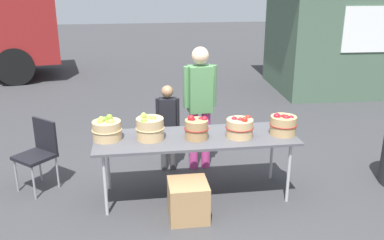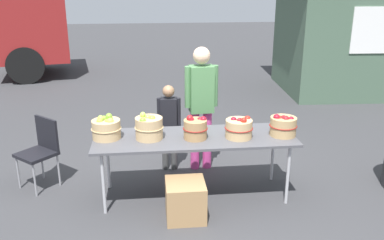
# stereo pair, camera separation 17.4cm
# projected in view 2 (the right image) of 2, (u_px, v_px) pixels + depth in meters

# --- Properties ---
(ground_plane) EXTENTS (40.00, 40.00, 0.00)m
(ground_plane) POSITION_uv_depth(u_px,v_px,m) (195.00, 195.00, 5.03)
(ground_plane) COLOR #38383A
(market_table) EXTENTS (2.30, 0.76, 0.75)m
(market_table) POSITION_uv_depth(u_px,v_px,m) (195.00, 140.00, 4.80)
(market_table) COLOR #4C4C51
(market_table) RESTS_ON ground
(apple_basket_green_0) EXTENTS (0.34, 0.34, 0.28)m
(apple_basket_green_0) POSITION_uv_depth(u_px,v_px,m) (106.00, 128.00, 4.71)
(apple_basket_green_0) COLOR tan
(apple_basket_green_0) RESTS_ON market_table
(apple_basket_green_1) EXTENTS (0.33, 0.33, 0.30)m
(apple_basket_green_1) POSITION_uv_depth(u_px,v_px,m) (149.00, 128.00, 4.70)
(apple_basket_green_1) COLOR tan
(apple_basket_green_1) RESTS_ON market_table
(apple_basket_red_0) EXTENTS (0.28, 0.28, 0.27)m
(apple_basket_red_0) POSITION_uv_depth(u_px,v_px,m) (195.00, 128.00, 4.70)
(apple_basket_red_0) COLOR #A87F51
(apple_basket_red_0) RESTS_ON market_table
(apple_basket_red_1) EXTENTS (0.32, 0.32, 0.26)m
(apple_basket_red_1) POSITION_uv_depth(u_px,v_px,m) (239.00, 128.00, 4.73)
(apple_basket_red_1) COLOR tan
(apple_basket_red_1) RESTS_ON market_table
(apple_basket_red_2) EXTENTS (0.32, 0.32, 0.26)m
(apple_basket_red_2) POSITION_uv_depth(u_px,v_px,m) (283.00, 125.00, 4.79)
(apple_basket_red_2) COLOR tan
(apple_basket_red_2) RESTS_ON market_table
(vendor_adult) EXTENTS (0.44, 0.24, 1.66)m
(vendor_adult) POSITION_uv_depth(u_px,v_px,m) (201.00, 99.00, 5.45)
(vendor_adult) COLOR #CC3F8C
(vendor_adult) RESTS_ON ground
(child_customer) EXTENTS (0.31, 0.18, 1.17)m
(child_customer) POSITION_uv_depth(u_px,v_px,m) (169.00, 121.00, 5.50)
(child_customer) COLOR #3F3F3F
(child_customer) RESTS_ON ground
(food_kiosk) EXTENTS (3.64, 3.07, 2.74)m
(food_kiosk) POSITION_uv_depth(u_px,v_px,m) (354.00, 29.00, 9.33)
(food_kiosk) COLOR #47604C
(food_kiosk) RESTS_ON ground
(folding_chair) EXTENTS (0.57, 0.57, 0.86)m
(folding_chair) POSITION_uv_depth(u_px,v_px,m) (41.00, 147.00, 5.12)
(folding_chair) COLOR black
(folding_chair) RESTS_ON ground
(produce_crate) EXTENTS (0.42, 0.42, 0.42)m
(produce_crate) POSITION_uv_depth(u_px,v_px,m) (185.00, 200.00, 4.50)
(produce_crate) COLOR #A87F51
(produce_crate) RESTS_ON ground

